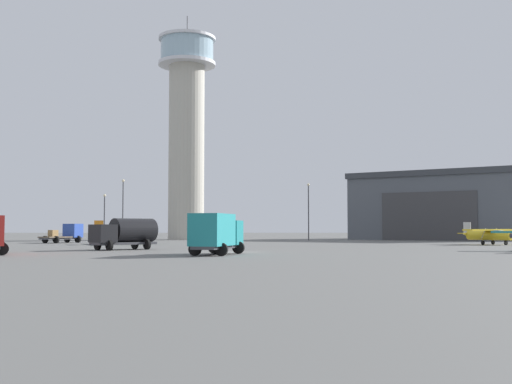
% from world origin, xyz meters
% --- Properties ---
extents(ground_plane, '(400.00, 400.00, 0.00)m').
position_xyz_m(ground_plane, '(0.00, 0.00, 0.00)').
color(ground_plane, '#60605E').
extents(control_tower, '(10.25, 10.25, 40.32)m').
position_xyz_m(control_tower, '(-10.88, 56.32, 20.56)').
color(control_tower, '#B2AD9E').
rests_on(control_tower, ground_plane).
extents(hangar, '(34.53, 30.80, 11.75)m').
position_xyz_m(hangar, '(34.62, 56.47, 5.89)').
color(hangar, '#4C5159').
rests_on(hangar, ground_plane).
extents(airplane_yellow, '(8.56, 7.38, 2.83)m').
position_xyz_m(airplane_yellow, '(30.77, 23.68, 1.32)').
color(airplane_yellow, gold).
rests_on(airplane_yellow, ground_plane).
extents(airplane_green, '(7.89, 9.94, 3.02)m').
position_xyz_m(airplane_green, '(-14.81, 24.79, 1.41)').
color(airplane_green, '#287A42').
rests_on(airplane_green, ground_plane).
extents(truck_fuel_tanker_black, '(6.20, 6.09, 3.03)m').
position_xyz_m(truck_fuel_tanker_black, '(-10.66, 5.87, 1.67)').
color(truck_fuel_tanker_black, '#38383D').
rests_on(truck_fuel_tanker_black, ground_plane).
extents(truck_box_teal, '(4.21, 7.04, 3.21)m').
position_xyz_m(truck_box_teal, '(-1.10, -5.50, 1.77)').
color(truck_box_teal, '#38383D').
rests_on(truck_box_teal, ground_plane).
extents(truck_flatbed_blue, '(4.92, 6.67, 2.67)m').
position_xyz_m(truck_flatbed_blue, '(-24.88, 33.18, 1.29)').
color(truck_flatbed_blue, '#38383D').
rests_on(truck_flatbed_blue, ground_plane).
extents(light_post_west, '(0.44, 0.44, 7.58)m').
position_xyz_m(light_post_west, '(-23.07, 46.95, 4.59)').
color(light_post_west, '#38383D').
rests_on(light_post_west, ground_plane).
extents(light_post_east, '(0.44, 0.44, 9.49)m').
position_xyz_m(light_post_east, '(10.31, 49.21, 5.59)').
color(light_post_east, '#38383D').
rests_on(light_post_east, ground_plane).
extents(light_post_north, '(0.44, 0.44, 10.04)m').
position_xyz_m(light_post_north, '(-20.18, 47.49, 5.88)').
color(light_post_north, '#38383D').
rests_on(light_post_north, ground_plane).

